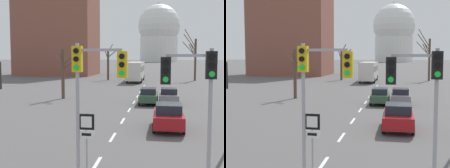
# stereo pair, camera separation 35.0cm
# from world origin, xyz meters

# --- Properties ---
(lane_stripe_1) EXTENTS (0.16, 2.00, 0.01)m
(lane_stripe_1) POSITION_xyz_m (0.00, 7.79, 0.00)
(lane_stripe_1) COLOR silver
(lane_stripe_1) RESTS_ON ground_plane
(lane_stripe_2) EXTENTS (0.16, 2.00, 0.01)m
(lane_stripe_2) POSITION_xyz_m (0.00, 12.29, 0.00)
(lane_stripe_2) COLOR silver
(lane_stripe_2) RESTS_ON ground_plane
(lane_stripe_3) EXTENTS (0.16, 2.00, 0.01)m
(lane_stripe_3) POSITION_xyz_m (0.00, 16.79, 0.00)
(lane_stripe_3) COLOR silver
(lane_stripe_3) RESTS_ON ground_plane
(lane_stripe_4) EXTENTS (0.16, 2.00, 0.01)m
(lane_stripe_4) POSITION_xyz_m (0.00, 21.29, 0.00)
(lane_stripe_4) COLOR silver
(lane_stripe_4) RESTS_ON ground_plane
(lane_stripe_5) EXTENTS (0.16, 2.00, 0.01)m
(lane_stripe_5) POSITION_xyz_m (0.00, 25.79, 0.00)
(lane_stripe_5) COLOR silver
(lane_stripe_5) RESTS_ON ground_plane
(lane_stripe_6) EXTENTS (0.16, 2.00, 0.01)m
(lane_stripe_6) POSITION_xyz_m (0.00, 30.29, 0.00)
(lane_stripe_6) COLOR silver
(lane_stripe_6) RESTS_ON ground_plane
(lane_stripe_7) EXTENTS (0.16, 2.00, 0.01)m
(lane_stripe_7) POSITION_xyz_m (0.00, 34.79, 0.00)
(lane_stripe_7) COLOR silver
(lane_stripe_7) RESTS_ON ground_plane
(lane_stripe_8) EXTENTS (0.16, 2.00, 0.01)m
(lane_stripe_8) POSITION_xyz_m (0.00, 39.29, 0.00)
(lane_stripe_8) COLOR silver
(lane_stripe_8) RESTS_ON ground_plane
(lane_stripe_9) EXTENTS (0.16, 2.00, 0.01)m
(lane_stripe_9) POSITION_xyz_m (0.00, 43.79, 0.00)
(lane_stripe_9) COLOR silver
(lane_stripe_9) RESTS_ON ground_plane
(traffic_signal_centre_tall) EXTENTS (2.04, 0.34, 4.99)m
(traffic_signal_centre_tall) POSITION_xyz_m (0.15, 6.60, 3.79)
(traffic_signal_centre_tall) COLOR #9E9EA3
(traffic_signal_centre_tall) RESTS_ON ground_plane
(traffic_signal_near_right) EXTENTS (1.90, 0.34, 4.79)m
(traffic_signal_near_right) POSITION_xyz_m (3.79, 6.51, 3.62)
(traffic_signal_near_right) COLOR #9E9EA3
(traffic_signal_near_right) RESTS_ON ground_plane
(route_sign_post) EXTENTS (0.60, 0.08, 2.41)m
(route_sign_post) POSITION_xyz_m (-0.11, 6.63, 1.64)
(route_sign_post) COLOR #9E9EA3
(route_sign_post) RESTS_ON ground_plane
(sedan_near_left) EXTENTS (1.81, 3.93, 1.53)m
(sedan_near_left) POSITION_xyz_m (3.35, 25.05, 0.79)
(sedan_near_left) COLOR slate
(sedan_near_left) RESTS_ON ground_plane
(sedan_near_right) EXTENTS (1.88, 4.05, 1.62)m
(sedan_near_right) POSITION_xyz_m (3.11, 14.74, 0.82)
(sedan_near_right) COLOR maroon
(sedan_near_right) RESTS_ON ground_plane
(sedan_mid_centre) EXTENTS (1.75, 4.10, 1.53)m
(sedan_mid_centre) POSITION_xyz_m (1.46, 24.98, 0.79)
(sedan_mid_centre) COLOR #2D4C33
(sedan_mid_centre) RESTS_ON ground_plane
(city_bus) EXTENTS (2.66, 10.80, 3.48)m
(city_bus) POSITION_xyz_m (-1.92, 50.88, 2.05)
(city_bus) COLOR beige
(city_bus) RESTS_ON ground_plane
(bare_tree_left_near) EXTENTS (2.80, 2.89, 5.28)m
(bare_tree_left_near) POSITION_xyz_m (-7.66, 27.33, 2.92)
(bare_tree_left_near) COLOR brown
(bare_tree_left_near) RESTS_ON ground_plane
(bare_tree_right_near) EXTENTS (2.49, 4.04, 9.64)m
(bare_tree_right_near) POSITION_xyz_m (8.60, 55.11, 4.46)
(bare_tree_right_near) COLOR brown
(bare_tree_right_near) RESTS_ON ground_plane
(bare_tree_left_far) EXTENTS (2.92, 1.73, 6.86)m
(bare_tree_left_far) POSITION_xyz_m (-7.41, 54.01, 3.23)
(bare_tree_left_far) COLOR brown
(bare_tree_left_far) RESTS_ON ground_plane
(capitol_dome) EXTENTS (34.22, 34.22, 48.34)m
(capitol_dome) POSITION_xyz_m (0.00, 257.25, 23.55)
(capitol_dome) COLOR silver
(capitol_dome) RESTS_ON ground_plane
(apartment_block_left) EXTENTS (18.00, 14.00, 21.05)m
(apartment_block_left) POSITION_xyz_m (-22.43, 69.23, 10.53)
(apartment_block_left) COLOR brown
(apartment_block_left) RESTS_ON ground_plane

